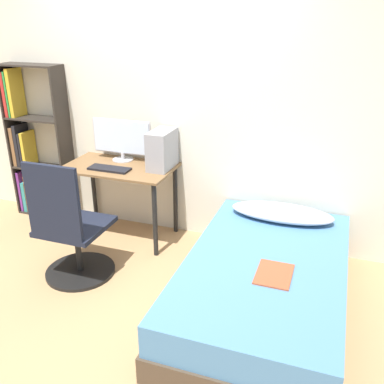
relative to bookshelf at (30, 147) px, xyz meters
The scene contains 11 objects.
ground_plane 2.08m from the bookshelf, 40.03° to the right, with size 14.00×14.00×0.00m, color tan.
wall_back 1.57m from the bookshelf, ahead, with size 8.00×0.05×2.50m.
desk 1.18m from the bookshelf, ahead, with size 1.04×0.60×0.73m.
bookshelf is the anchor object (origin of this frame).
office_chair 1.55m from the bookshelf, 41.11° to the right, with size 0.59×0.59×1.06m.
bed 2.90m from the bookshelf, 17.64° to the right, with size 1.16×1.96×0.42m.
pillow 2.73m from the bookshelf, ahead, with size 0.88×0.36×0.11m.
magazine 3.00m from the bookshelf, 20.35° to the right, with size 0.24×0.32×0.01m.
monitor 1.12m from the bookshelf, ahead, with size 0.61×0.21×0.40m.
keyboard 1.17m from the bookshelf, 14.86° to the right, with size 0.40×0.15×0.02m.
pc_tower 1.58m from the bookshelf, ahead, with size 0.19×0.36×0.36m.
Camera 1 is at (1.62, -2.32, 2.08)m, focal length 40.00 mm.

